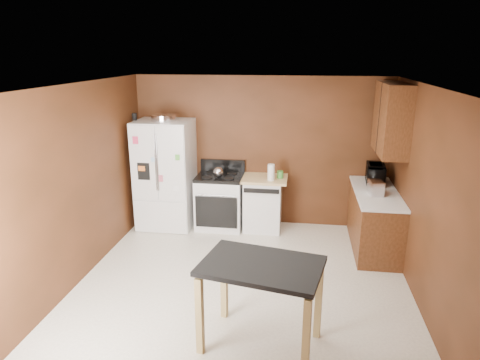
% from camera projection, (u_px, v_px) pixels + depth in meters
% --- Properties ---
extents(floor, '(4.50, 4.50, 0.00)m').
position_uv_depth(floor, '(242.00, 288.00, 5.40)').
color(floor, white).
rests_on(floor, ground).
extents(ceiling, '(4.50, 4.50, 0.00)m').
position_uv_depth(ceiling, '(242.00, 86.00, 4.68)').
color(ceiling, white).
rests_on(ceiling, ground).
extents(wall_back, '(4.20, 0.00, 4.20)m').
position_uv_depth(wall_back, '(261.00, 152.00, 7.17)').
color(wall_back, '#592D17').
rests_on(wall_back, ground).
extents(wall_front, '(4.20, 0.00, 4.20)m').
position_uv_depth(wall_front, '(195.00, 299.00, 2.91)').
color(wall_front, '#592D17').
rests_on(wall_front, ground).
extents(wall_left, '(0.00, 4.50, 4.50)m').
position_uv_depth(wall_left, '(75.00, 187.00, 5.33)').
color(wall_left, '#592D17').
rests_on(wall_left, ground).
extents(wall_right, '(0.00, 4.50, 4.50)m').
position_uv_depth(wall_right, '(429.00, 203.00, 4.75)').
color(wall_right, '#592D17').
rests_on(wall_right, ground).
extents(roasting_pan, '(0.40, 0.40, 0.10)m').
position_uv_depth(roasting_pan, '(164.00, 118.00, 6.82)').
color(roasting_pan, silver).
rests_on(roasting_pan, refrigerator).
extents(pen_cup, '(0.08, 0.08, 0.11)m').
position_uv_depth(pen_cup, '(134.00, 117.00, 6.86)').
color(pen_cup, black).
rests_on(pen_cup, refrigerator).
extents(kettle, '(0.17, 0.17, 0.17)m').
position_uv_depth(kettle, '(218.00, 172.00, 6.94)').
color(kettle, silver).
rests_on(kettle, gas_range).
extents(paper_towel, '(0.13, 0.13, 0.26)m').
position_uv_depth(paper_towel, '(271.00, 172.00, 6.79)').
color(paper_towel, white).
rests_on(paper_towel, dishwasher).
extents(green_canister, '(0.12, 0.12, 0.12)m').
position_uv_depth(green_canister, '(280.00, 174.00, 6.94)').
color(green_canister, green).
rests_on(green_canister, dishwasher).
extents(toaster, '(0.20, 0.30, 0.20)m').
position_uv_depth(toaster, '(376.00, 188.00, 6.10)').
color(toaster, silver).
rests_on(toaster, right_cabinets).
extents(microwave, '(0.36, 0.51, 0.27)m').
position_uv_depth(microwave, '(375.00, 175.00, 6.61)').
color(microwave, black).
rests_on(microwave, right_cabinets).
extents(refrigerator, '(0.90, 0.80, 1.80)m').
position_uv_depth(refrigerator, '(165.00, 174.00, 7.12)').
color(refrigerator, white).
rests_on(refrigerator, ground).
extents(gas_range, '(0.76, 0.68, 1.10)m').
position_uv_depth(gas_range, '(220.00, 201.00, 7.18)').
color(gas_range, white).
rests_on(gas_range, ground).
extents(dishwasher, '(0.78, 0.63, 0.89)m').
position_uv_depth(dishwasher, '(263.00, 203.00, 7.10)').
color(dishwasher, white).
rests_on(dishwasher, ground).
extents(right_cabinets, '(0.63, 1.58, 2.45)m').
position_uv_depth(right_cabinets, '(379.00, 190.00, 6.29)').
color(right_cabinets, brown).
rests_on(right_cabinets, ground).
extents(island, '(1.28, 0.98, 0.91)m').
position_uv_depth(island, '(261.00, 277.00, 4.15)').
color(island, black).
rests_on(island, ground).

